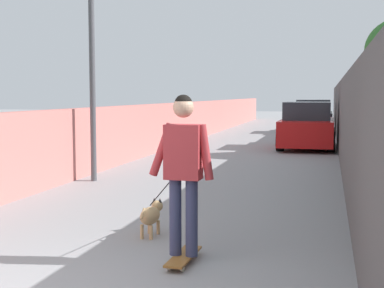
{
  "coord_description": "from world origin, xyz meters",
  "views": [
    {
      "loc": [
        -3.72,
        -2.41,
        1.8
      ],
      "look_at": [
        4.83,
        -0.28,
        1.0
      ],
      "focal_mm": 51.44,
      "sensor_mm": 36.0,
      "label": 1
    }
  ],
  "objects_px": {
    "car_far": "(313,118)",
    "person_skateboarder": "(183,162)",
    "lamp_post": "(92,33)",
    "skateboard": "(184,257)",
    "car_near": "(307,127)",
    "dog": "(151,215)"
  },
  "relations": [
    {
      "from": "person_skateboarder",
      "to": "car_near",
      "type": "height_order",
      "value": "person_skateboarder"
    },
    {
      "from": "car_near",
      "to": "person_skateboarder",
      "type": "bearing_deg",
      "value": 176.62
    },
    {
      "from": "lamp_post",
      "to": "car_near",
      "type": "bearing_deg",
      "value": -26.15
    },
    {
      "from": "skateboard",
      "to": "car_far",
      "type": "relative_size",
      "value": 0.21
    },
    {
      "from": "dog",
      "to": "car_far",
      "type": "bearing_deg",
      "value": -4.26
    },
    {
      "from": "skateboard",
      "to": "person_skateboarder",
      "type": "distance_m",
      "value": 1.02
    },
    {
      "from": "car_far",
      "to": "person_skateboarder",
      "type": "bearing_deg",
      "value": 177.84
    },
    {
      "from": "lamp_post",
      "to": "person_skateboarder",
      "type": "xyz_separation_m",
      "value": [
        -4.95,
        -3.25,
        -1.96
      ]
    },
    {
      "from": "skateboard",
      "to": "car_near",
      "type": "xyz_separation_m",
      "value": [
        13.15,
        -0.78,
        0.65
      ]
    },
    {
      "from": "lamp_post",
      "to": "car_far",
      "type": "relative_size",
      "value": 1.17
    },
    {
      "from": "dog",
      "to": "car_near",
      "type": "relative_size",
      "value": 0.33
    },
    {
      "from": "person_skateboarder",
      "to": "skateboard",
      "type": "bearing_deg",
      "value": 0.0
    },
    {
      "from": "skateboard",
      "to": "dog",
      "type": "relative_size",
      "value": 0.61
    },
    {
      "from": "lamp_post",
      "to": "skateboard",
      "type": "bearing_deg",
      "value": -146.73
    },
    {
      "from": "lamp_post",
      "to": "person_skateboarder",
      "type": "distance_m",
      "value": 6.24
    },
    {
      "from": "lamp_post",
      "to": "skateboard",
      "type": "relative_size",
      "value": 5.55
    },
    {
      "from": "dog",
      "to": "car_far",
      "type": "relative_size",
      "value": 0.34
    },
    {
      "from": "skateboard",
      "to": "lamp_post",
      "type": "bearing_deg",
      "value": 33.27
    },
    {
      "from": "lamp_post",
      "to": "person_skateboarder",
      "type": "height_order",
      "value": "lamp_post"
    },
    {
      "from": "dog",
      "to": "car_far",
      "type": "height_order",
      "value": "car_far"
    },
    {
      "from": "person_skateboarder",
      "to": "car_far",
      "type": "xyz_separation_m",
      "value": [
        20.65,
        -0.78,
        -0.37
      ]
    },
    {
      "from": "skateboard",
      "to": "car_near",
      "type": "distance_m",
      "value": 13.19
    }
  ]
}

